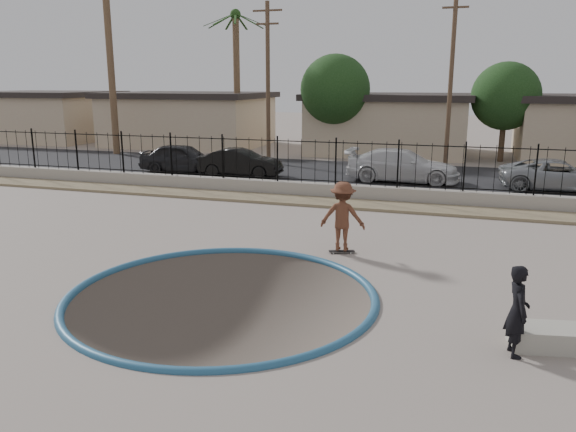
{
  "coord_description": "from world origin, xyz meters",
  "views": [
    {
      "loc": [
        5.01,
        -11.84,
        4.71
      ],
      "look_at": [
        0.6,
        2.0,
        1.21
      ],
      "focal_mm": 35.0,
      "sensor_mm": 36.0,
      "label": 1
    }
  ],
  "objects_px": {
    "skater": "(342,220)",
    "skateboard": "(342,251)",
    "car_a": "(183,158)",
    "car_b": "(240,163)",
    "videographer": "(517,311)",
    "concrete_ledge": "(557,338)",
    "car_c": "(403,166)",
    "car_d": "(558,175)"
  },
  "relations": [
    {
      "from": "car_a",
      "to": "car_b",
      "type": "xyz_separation_m",
      "value": [
        3.33,
        -0.18,
        -0.07
      ]
    },
    {
      "from": "concrete_ledge",
      "to": "car_d",
      "type": "height_order",
      "value": "car_d"
    },
    {
      "from": "car_c",
      "to": "concrete_ledge",
      "type": "bearing_deg",
      "value": -163.69
    },
    {
      "from": "car_a",
      "to": "car_d",
      "type": "xyz_separation_m",
      "value": [
        18.03,
        0.49,
        -0.08
      ]
    },
    {
      "from": "videographer",
      "to": "car_d",
      "type": "bearing_deg",
      "value": -21.51
    },
    {
      "from": "car_b",
      "to": "skateboard",
      "type": "bearing_deg",
      "value": -148.9
    },
    {
      "from": "videographer",
      "to": "car_d",
      "type": "xyz_separation_m",
      "value": [
        2.87,
        16.79,
        -0.11
      ]
    },
    {
      "from": "concrete_ledge",
      "to": "car_d",
      "type": "bearing_deg",
      "value": 82.58
    },
    {
      "from": "videographer",
      "to": "car_a",
      "type": "distance_m",
      "value": 22.26
    },
    {
      "from": "videographer",
      "to": "car_a",
      "type": "height_order",
      "value": "videographer"
    },
    {
      "from": "skater",
      "to": "car_d",
      "type": "distance_m",
      "value": 13.76
    },
    {
      "from": "skater",
      "to": "videographer",
      "type": "xyz_separation_m",
      "value": [
        4.18,
        -4.98,
        -0.14
      ]
    },
    {
      "from": "car_a",
      "to": "car_d",
      "type": "height_order",
      "value": "car_a"
    },
    {
      "from": "skater",
      "to": "car_d",
      "type": "xyz_separation_m",
      "value": [
        7.06,
        11.81,
        -0.25
      ]
    },
    {
      "from": "skater",
      "to": "car_d",
      "type": "height_order",
      "value": "skater"
    },
    {
      "from": "skateboard",
      "to": "car_d",
      "type": "bearing_deg",
      "value": 39.03
    },
    {
      "from": "videographer",
      "to": "car_d",
      "type": "height_order",
      "value": "videographer"
    },
    {
      "from": "skater",
      "to": "skateboard",
      "type": "bearing_deg",
      "value": -2.69
    },
    {
      "from": "videographer",
      "to": "car_b",
      "type": "xyz_separation_m",
      "value": [
        -11.83,
        16.12,
        -0.1
      ]
    },
    {
      "from": "car_a",
      "to": "concrete_ledge",
      "type": "bearing_deg",
      "value": -140.04
    },
    {
      "from": "car_b",
      "to": "car_c",
      "type": "xyz_separation_m",
      "value": [
        7.95,
        0.86,
        0.08
      ]
    },
    {
      "from": "concrete_ledge",
      "to": "car_c",
      "type": "xyz_separation_m",
      "value": [
        -4.62,
        16.5,
        0.6
      ]
    },
    {
      "from": "car_b",
      "to": "car_d",
      "type": "height_order",
      "value": "car_b"
    },
    {
      "from": "videographer",
      "to": "car_d",
      "type": "distance_m",
      "value": 17.04
    },
    {
      "from": "skater",
      "to": "concrete_ledge",
      "type": "distance_m",
      "value": 6.72
    },
    {
      "from": "concrete_ledge",
      "to": "car_a",
      "type": "bearing_deg",
      "value": 135.16
    },
    {
      "from": "videographer",
      "to": "car_b",
      "type": "height_order",
      "value": "videographer"
    },
    {
      "from": "car_a",
      "to": "skater",
      "type": "bearing_deg",
      "value": -141.08
    },
    {
      "from": "car_b",
      "to": "car_c",
      "type": "relative_size",
      "value": 0.79
    },
    {
      "from": "skater",
      "to": "car_c",
      "type": "xyz_separation_m",
      "value": [
        0.31,
        12.0,
        -0.16
      ]
    },
    {
      "from": "skater",
      "to": "car_a",
      "type": "height_order",
      "value": "skater"
    },
    {
      "from": "car_a",
      "to": "car_c",
      "type": "height_order",
      "value": "car_c"
    },
    {
      "from": "concrete_ledge",
      "to": "car_a",
      "type": "height_order",
      "value": "car_a"
    },
    {
      "from": "videographer",
      "to": "car_c",
      "type": "height_order",
      "value": "videographer"
    },
    {
      "from": "car_a",
      "to": "car_c",
      "type": "relative_size",
      "value": 0.84
    },
    {
      "from": "videographer",
      "to": "car_a",
      "type": "relative_size",
      "value": 0.37
    },
    {
      "from": "car_b",
      "to": "car_c",
      "type": "distance_m",
      "value": 8.0
    },
    {
      "from": "videographer",
      "to": "car_c",
      "type": "xyz_separation_m",
      "value": [
        -3.88,
        16.98,
        -0.02
      ]
    },
    {
      "from": "videographer",
      "to": "car_c",
      "type": "bearing_deg",
      "value": 1.05
    },
    {
      "from": "skateboard",
      "to": "car_c",
      "type": "xyz_separation_m",
      "value": [
        0.31,
        12.0,
        0.75
      ]
    },
    {
      "from": "skateboard",
      "to": "car_b",
      "type": "xyz_separation_m",
      "value": [
        -7.64,
        11.14,
        0.67
      ]
    },
    {
      "from": "concrete_ledge",
      "to": "skateboard",
      "type": "bearing_deg",
      "value": 137.63
    }
  ]
}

